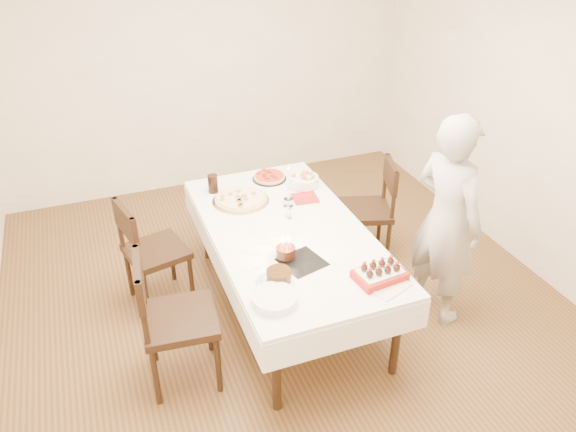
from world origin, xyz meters
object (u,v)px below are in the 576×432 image
object	(u,v)px
chair_left_savory	(156,251)
cola_glass	(213,184)
taper_candle	(288,186)
layer_cake	(279,276)
dining_table	(288,270)
chair_left_dessert	(180,319)
pizza_white	(241,199)
person	(446,221)
pasta_bowl	(304,181)
chair_right_savory	(365,210)
birthday_cake	(286,248)
strawberry_box	(380,274)
pizza_pepperoni	(269,177)

from	to	relation	value
chair_left_savory	cola_glass	distance (m)	0.74
chair_left_savory	taper_candle	size ratio (longest dim) A/B	2.66
chair_left_savory	layer_cake	world-z (taller)	chair_left_savory
dining_table	layer_cake	bearing A→B (deg)	-116.58
chair_left_dessert	pizza_white	size ratio (longest dim) A/B	2.18
person	pasta_bowl	world-z (taller)	person
chair_left_dessert	chair_right_savory	bearing A→B (deg)	-148.53
person	pasta_bowl	distance (m)	1.29
layer_cake	birthday_cake	distance (m)	0.28
chair_left_dessert	cola_glass	world-z (taller)	chair_left_dessert
taper_candle	strawberry_box	distance (m)	1.16
chair_right_savory	strawberry_box	bearing A→B (deg)	-96.59
pizza_white	cola_glass	size ratio (longest dim) A/B	3.00
person	layer_cake	bearing A→B (deg)	81.46
pasta_bowl	pizza_pepperoni	bearing A→B (deg)	136.59
pizza_white	strawberry_box	bearing A→B (deg)	-67.34
pizza_white	strawberry_box	size ratio (longest dim) A/B	1.43
person	taper_candle	size ratio (longest dim) A/B	4.68
pizza_white	layer_cake	distance (m)	1.13
chair_right_savory	pasta_bowl	size ratio (longest dim) A/B	3.73
person	taper_candle	distance (m)	1.25
dining_table	pizza_pepperoni	bearing A→B (deg)	80.05
chair_left_dessert	chair_left_savory	bearing A→B (deg)	-83.69
layer_cake	dining_table	bearing A→B (deg)	63.42
pasta_bowl	pizza_white	bearing A→B (deg)	-173.18
person	chair_left_savory	bearing A→B (deg)	52.11
pasta_bowl	birthday_cake	size ratio (longest dim) A/B	1.81
layer_cake	strawberry_box	bearing A→B (deg)	-18.55
dining_table	pizza_pepperoni	distance (m)	0.95
chair_right_savory	person	distance (m)	1.00
pizza_pepperoni	taper_candle	xyz separation A→B (m)	(-0.01, -0.51, 0.16)
pizza_pepperoni	birthday_cake	bearing A→B (deg)	-103.97
chair_left_savory	layer_cake	size ratio (longest dim) A/B	4.57
chair_left_dessert	strawberry_box	world-z (taller)	chair_left_dessert
dining_table	layer_cake	distance (m)	0.76
chair_left_savory	person	distance (m)	2.28
dining_table	person	bearing A→B (deg)	-21.96
taper_candle	layer_cake	size ratio (longest dim) A/B	1.72
chair_left_dessert	birthday_cake	world-z (taller)	chair_left_dessert
strawberry_box	chair_left_savory	bearing A→B (deg)	135.91
dining_table	pizza_pepperoni	size ratio (longest dim) A/B	7.08
pizza_white	chair_left_dessert	bearing A→B (deg)	-126.68
dining_table	birthday_cake	distance (m)	0.58
chair_left_dessert	strawberry_box	bearing A→B (deg)	170.73
chair_right_savory	birthday_cake	world-z (taller)	chair_right_savory
chair_left_dessert	cola_glass	distance (m)	1.39
chair_left_dessert	layer_cake	world-z (taller)	chair_left_dessert
pizza_pepperoni	pasta_bowl	world-z (taller)	pasta_bowl
pizza_white	layer_cake	bearing A→B (deg)	-94.05
chair_left_savory	taper_candle	world-z (taller)	taper_candle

